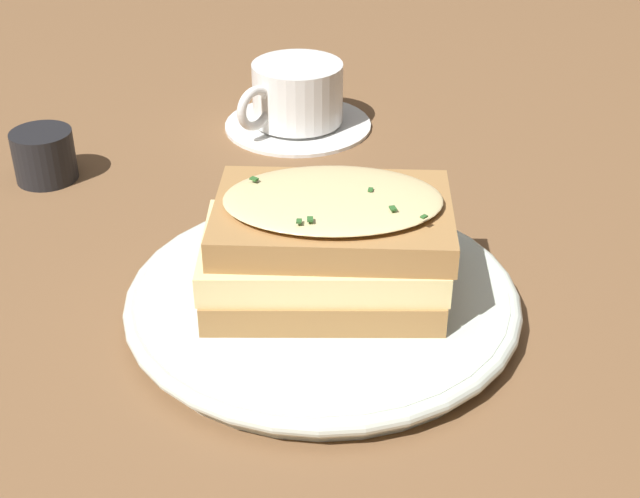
% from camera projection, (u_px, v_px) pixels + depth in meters
% --- Properties ---
extents(ground_plane, '(2.40, 2.40, 0.00)m').
position_uv_depth(ground_plane, '(316.00, 317.00, 0.54)').
color(ground_plane, brown).
extents(dinner_plate, '(0.24, 0.24, 0.02)m').
position_uv_depth(dinner_plate, '(320.00, 298.00, 0.54)').
color(dinner_plate, silver).
rests_on(dinner_plate, ground_plane).
extents(sandwich, '(0.17, 0.16, 0.06)m').
position_uv_depth(sandwich, '(324.00, 243.00, 0.52)').
color(sandwich, '#A37542').
rests_on(sandwich, dinner_plate).
extents(teacup_with_saucer, '(0.13, 0.13, 0.06)m').
position_uv_depth(teacup_with_saucer, '(297.00, 100.00, 0.77)').
color(teacup_with_saucer, white).
rests_on(teacup_with_saucer, ground_plane).
extents(condiment_pot, '(0.05, 0.05, 0.04)m').
position_uv_depth(condiment_pot, '(44.00, 156.00, 0.69)').
color(condiment_pot, black).
rests_on(condiment_pot, ground_plane).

